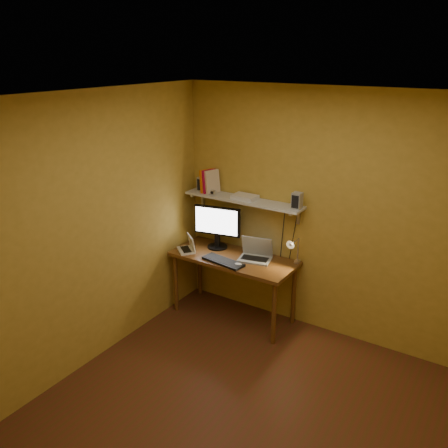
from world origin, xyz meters
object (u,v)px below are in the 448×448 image
Objects in this scene: speaker_left at (202,184)px; mouse at (238,265)px; desk at (233,264)px; laptop at (256,253)px; shelf_camera at (213,192)px; speaker_right at (297,201)px; monitor at (217,225)px; router at (245,197)px; desk_lamp at (294,248)px; netbook at (188,247)px; wall_shelf at (243,200)px; keyboard at (223,261)px.

mouse is at bearing -26.84° from speaker_left.
desk is 0.29m from laptop.
speaker_right is at bearing 3.01° from shelf_camera.
monitor is 0.49m from router.
desk_lamp is 0.78m from router.
mouse is at bearing -45.03° from monitor.
netbook is at bearing -84.01° from speaker_left.
shelf_camera is (-0.60, 0.05, 0.59)m from laptop.
router is (0.54, 0.33, 0.60)m from netbook.
wall_shelf is at bearing 70.90° from netbook.
router is (-0.62, 0.01, -0.06)m from speaker_right.
wall_shelf is 0.60m from laptop.
shelf_camera reaches higher than keyboard.
mouse is (0.17, -0.18, 0.10)m from desk.
laptop is at bearing 20.09° from desk.
wall_shelf is at bearing 0.25° from speaker_left.
router is at bearing 11.82° from wall_shelf.
shelf_camera is (-0.36, -0.06, 0.04)m from wall_shelf.
shelf_camera is 0.36× the size of router.
wall_shelf is at bearing -179.84° from speaker_right.
laptop is at bearing -7.33° from speaker_left.
desk is at bearing -20.86° from shelf_camera.
speaker_left is at bearing 159.91° from desk.
desk_lamp is at bearing -72.40° from speaker_right.
monitor reaches higher than netbook.
speaker_right is at bearing 54.49° from netbook.
netbook is 1.38m from speaker_right.
desk is at bearing 124.12° from mouse.
shelf_camera is 0.39m from router.
laptop reaches higher than keyboard.
monitor is 0.62m from mouse.
laptop is 2.34× the size of speaker_left.
desk is 2.86× the size of keyboard.
netbook is 0.74m from speaker_left.
mouse is at bearing -46.68° from desk.
speaker_left is at bearing 179.14° from wall_shelf.
speaker_left is 0.58m from router.
wall_shelf is at bearing 174.12° from desk_lamp.
desk_lamp is (0.43, 0.04, 0.14)m from laptop.
router reaches higher than netbook.
laptop is 0.79m from netbook.
netbook is (-0.22, -0.26, -0.23)m from monitor.
speaker_right is 1.78× the size of shelf_camera.
laptop is 0.63m from router.
speaker_left is (-0.55, 0.20, 0.79)m from desk.
speaker_right reaches higher than desk_lamp.
router reaches higher than laptop.
keyboard is at bearing -94.92° from router.
desk_lamp is (0.66, -0.07, -0.40)m from wall_shelf.
mouse is 0.37× the size of router.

